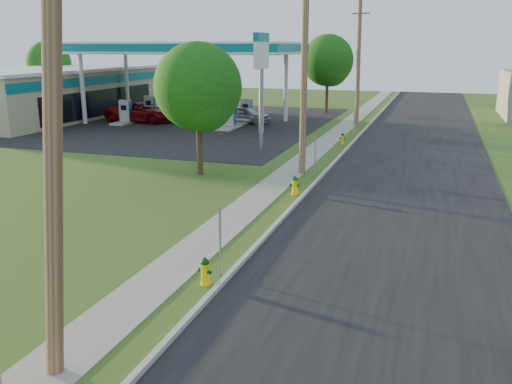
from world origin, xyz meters
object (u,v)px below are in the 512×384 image
utility_pole_near (52,126)px  hydrant_near (205,271)px  fuel_pump_sw (150,109)px  hydrant_mid (295,186)px  tree_back (50,65)px  hydrant_far (343,139)px  car_silver (245,115)px  utility_pole_far (358,63)px  tree_lot (329,62)px  fuel_pump_nw (126,115)px  car_red (141,112)px  tree_verge (199,90)px  fuel_pump_se (246,113)px  price_pylon (261,58)px  fuel_pump_ne (229,119)px  utility_pole_mid (304,71)px

utility_pole_near → hydrant_near: size_ratio=12.22×
fuel_pump_sw → hydrant_mid: fuel_pump_sw is taller
tree_back → hydrant_far: (32.20, -12.68, -3.91)m
hydrant_near → car_silver: car_silver is taller
utility_pole_far → tree_lot: bearing=116.9°
hydrant_near → fuel_pump_nw: bearing=125.1°
car_red → tree_verge: bearing=-141.0°
hydrant_far → car_silver: (-9.27, 7.42, 0.33)m
tree_back → hydrant_near: tree_back is taller
car_silver → utility_pole_near: bearing=-163.8°
fuel_pump_se → price_pylon: (5.00, -11.50, 4.71)m
utility_pole_near → fuel_pump_se: bearing=104.3°
fuel_pump_ne → utility_pole_far: bearing=29.3°
tree_lot → hydrant_far: bearing=-75.6°
price_pylon → car_red: size_ratio=1.14×
fuel_pump_nw → tree_back: tree_back is taller
fuel_pump_ne → tree_verge: bearing=-73.8°
utility_pole_near → hydrant_far: size_ratio=12.42×
fuel_pump_se → hydrant_near: (9.57, -30.43, -0.34)m
utility_pole_near → tree_lot: size_ratio=1.32×
fuel_pump_ne → fuel_pump_se: 4.00m
utility_pole_far → hydrant_mid: 22.43m
fuel_pump_nw → utility_pole_far: bearing=15.6°
utility_pole_near → hydrant_far: bearing=88.9°
fuel_pump_nw → tree_verge: size_ratio=0.51×
utility_pole_near → hydrant_near: 6.39m
hydrant_far → hydrant_near: bearing=-89.6°
hydrant_far → car_silver: size_ratio=0.18×
utility_pole_near → car_red: 36.60m
price_pylon → utility_pole_far: bearing=72.7°
fuel_pump_se → hydrant_far: bearing=-41.2°
car_red → tree_lot: bearing=-48.6°
utility_pole_far → fuel_pump_ne: size_ratio=2.97×
utility_pole_mid → car_silver: bearing=118.4°
utility_pole_near → price_pylon: (-3.90, 23.50, 0.63)m
tree_verge → tree_back: size_ratio=0.95×
utility_pole_far → tree_back: bearing=173.8°
utility_pole_mid → hydrant_near: utility_pole_mid is taller
tree_lot → car_red: 17.90m
fuel_pump_nw → fuel_pump_ne: bearing=0.0°
utility_pole_near → hydrant_far: utility_pole_near is taller
utility_pole_near → hydrant_mid: 14.70m
hydrant_mid → utility_pole_mid: bearing=99.3°
car_silver → tree_back: bearing=78.9°
tree_verge → hydrant_far: bearing=64.1°
tree_verge → fuel_pump_ne: bearing=106.2°
price_pylon → utility_pole_mid: bearing=-54.7°
fuel_pump_se → car_red: (-8.19, -2.88, 0.11)m
utility_pole_mid → fuel_pump_se: size_ratio=3.06×
tree_lot → car_silver: bearing=-118.1°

